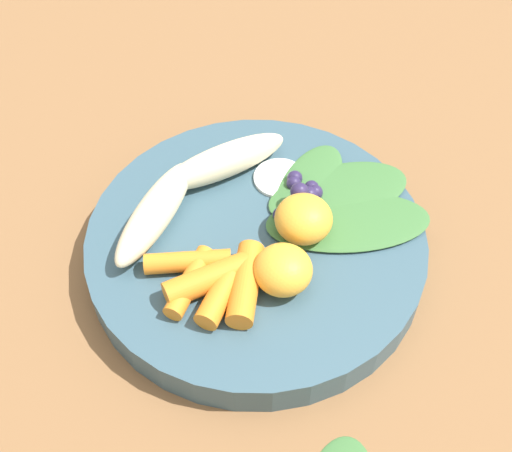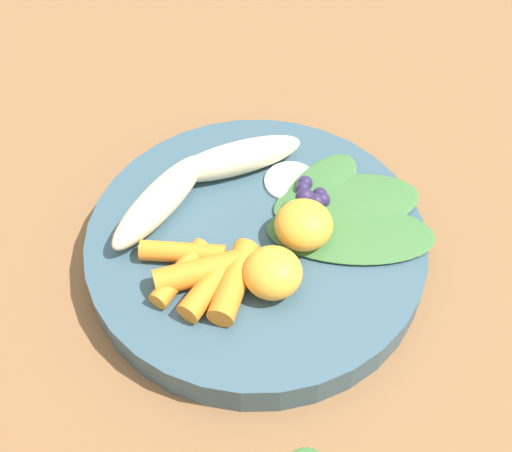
# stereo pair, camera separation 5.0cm
# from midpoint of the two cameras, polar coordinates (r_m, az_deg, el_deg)

# --- Properties ---
(ground_plane) EXTENTS (2.40, 2.40, 0.00)m
(ground_plane) POSITION_cam_midpoint_polar(r_m,az_deg,el_deg) (0.53, -2.69, -2.83)
(ground_plane) COLOR brown
(bowl) EXTENTS (0.27, 0.27, 0.03)m
(bowl) POSITION_cam_midpoint_polar(r_m,az_deg,el_deg) (0.52, -2.75, -1.88)
(bowl) COLOR #385666
(bowl) RESTS_ON ground_plane
(banana_peeled_left) EXTENTS (0.11, 0.08, 0.03)m
(banana_peeled_left) POSITION_cam_midpoint_polar(r_m,az_deg,el_deg) (0.52, -11.48, 1.01)
(banana_peeled_left) COLOR beige
(banana_peeled_left) RESTS_ON bowl
(banana_peeled_right) EXTENTS (0.12, 0.04, 0.03)m
(banana_peeled_right) POSITION_cam_midpoint_polar(r_m,az_deg,el_deg) (0.55, -5.41, 5.45)
(banana_peeled_right) COLOR beige
(banana_peeled_right) RESTS_ON bowl
(orange_segment_near) EXTENTS (0.04, 0.04, 0.03)m
(orange_segment_near) POSITION_cam_midpoint_polar(r_m,az_deg,el_deg) (0.50, 1.26, 0.44)
(orange_segment_near) COLOR #F4A833
(orange_segment_near) RESTS_ON bowl
(orange_segment_far) EXTENTS (0.04, 0.04, 0.03)m
(orange_segment_far) POSITION_cam_midpoint_polar(r_m,az_deg,el_deg) (0.47, -0.71, -4.00)
(orange_segment_far) COLOR #F4A833
(orange_segment_far) RESTS_ON bowl
(carrot_front) EXTENTS (0.06, 0.05, 0.02)m
(carrot_front) POSITION_cam_midpoint_polar(r_m,az_deg,el_deg) (0.49, -8.84, -3.25)
(carrot_front) COLOR orange
(carrot_front) RESTS_ON bowl
(carrot_mid_left) EXTENTS (0.06, 0.04, 0.01)m
(carrot_mid_left) POSITION_cam_midpoint_polar(r_m,az_deg,el_deg) (0.48, -8.74, -5.00)
(carrot_mid_left) COLOR orange
(carrot_mid_left) RESTS_ON bowl
(carrot_mid_right) EXTENTS (0.07, 0.03, 0.02)m
(carrot_mid_right) POSITION_cam_midpoint_polar(r_m,az_deg,el_deg) (0.48, -7.24, -4.81)
(carrot_mid_right) COLOR orange
(carrot_mid_right) RESTS_ON bowl
(carrot_rear) EXTENTS (0.05, 0.04, 0.02)m
(carrot_rear) POSITION_cam_midpoint_polar(r_m,az_deg,el_deg) (0.47, -6.14, -6.05)
(carrot_rear) COLOR orange
(carrot_rear) RESTS_ON bowl
(carrot_small) EXTENTS (0.06, 0.06, 0.02)m
(carrot_small) POSITION_cam_midpoint_polar(r_m,az_deg,el_deg) (0.47, -3.97, -5.18)
(carrot_small) COLOR orange
(carrot_small) RESTS_ON bowl
(blueberry_pile) EXTENTS (0.05, 0.05, 0.03)m
(blueberry_pile) POSITION_cam_midpoint_polar(r_m,az_deg,el_deg) (0.52, 1.20, 2.32)
(blueberry_pile) COLOR #2D234C
(blueberry_pile) RESTS_ON bowl
(coconut_shred_patch) EXTENTS (0.04, 0.04, 0.00)m
(coconut_shred_patch) POSITION_cam_midpoint_polar(r_m,az_deg,el_deg) (0.55, -0.55, 4.01)
(coconut_shred_patch) COLOR white
(coconut_shred_patch) RESTS_ON bowl
(kale_leaf_left) EXTENTS (0.14, 0.12, 0.01)m
(kale_leaf_left) POSITION_cam_midpoint_polar(r_m,az_deg,el_deg) (0.52, 5.23, 0.22)
(kale_leaf_left) COLOR #3D7038
(kale_leaf_left) RESTS_ON bowl
(kale_leaf_right) EXTENTS (0.13, 0.10, 0.01)m
(kale_leaf_right) POSITION_cam_midpoint_polar(r_m,az_deg,el_deg) (0.54, 4.50, 2.78)
(kale_leaf_right) COLOR #3D7038
(kale_leaf_right) RESTS_ON bowl
(kale_leaf_rear) EXTENTS (0.11, 0.08, 0.01)m
(kale_leaf_rear) POSITION_cam_midpoint_polar(r_m,az_deg,el_deg) (0.54, 1.97, 3.53)
(kale_leaf_rear) COLOR #3D7038
(kale_leaf_rear) RESTS_ON bowl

